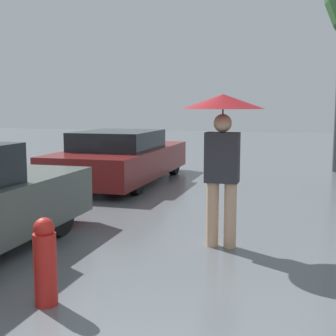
{
  "coord_description": "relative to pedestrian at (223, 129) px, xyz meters",
  "views": [
    {
      "loc": [
        0.57,
        -1.2,
        1.73
      ],
      "look_at": [
        -1.0,
        4.36,
        0.96
      ],
      "focal_mm": 50.0,
      "sensor_mm": 36.0,
      "label": 1
    }
  ],
  "objects": [
    {
      "name": "pedestrian",
      "position": [
        0.0,
        0.0,
        0.0
      ],
      "size": [
        1.0,
        1.0,
        1.86
      ],
      "color": "tan",
      "rests_on": "ground_plane"
    },
    {
      "name": "parked_car_farthest",
      "position": [
        -3.0,
        4.32,
        -0.89
      ],
      "size": [
        1.87,
        4.59,
        1.17
      ],
      "color": "maroon",
      "rests_on": "ground_plane"
    },
    {
      "name": "fire_hydrant",
      "position": [
        -1.19,
        -2.1,
        -1.06
      ],
      "size": [
        0.2,
        0.2,
        0.78
      ],
      "color": "#B21E19",
      "rests_on": "ground_plane"
    }
  ]
}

